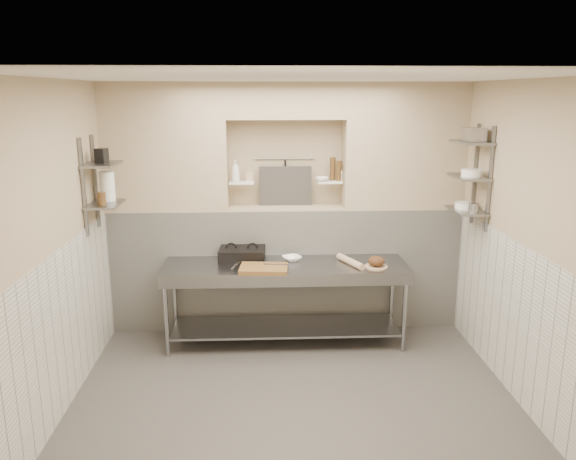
{
  "coord_description": "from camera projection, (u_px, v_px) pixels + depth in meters",
  "views": [
    {
      "loc": [
        -0.27,
        -4.53,
        2.68
      ],
      "look_at": [
        -0.02,
        0.9,
        1.35
      ],
      "focal_mm": 35.0,
      "sensor_mm": 36.0,
      "label": 1
    }
  ],
  "objects": [
    {
      "name": "prep_table",
      "position": [
        285.0,
        287.0,
        6.04
      ],
      "size": [
        2.6,
        0.7,
        0.9
      ],
      "color": "gray",
      "rests_on": "floor"
    },
    {
      "name": "ceiling",
      "position": [
        295.0,
        71.0,
        4.37
      ],
      "size": [
        4.0,
        3.9,
        0.1
      ],
      "primitive_type": "cube",
      "color": "silver",
      "rests_on": "ground"
    },
    {
      "name": "shelf_rail_left_b",
      "position": [
        84.0,
        188.0,
        5.36
      ],
      "size": [
        0.03,
        0.03,
        0.95
      ],
      "primitive_type": "cube",
      "color": "slate",
      "rests_on": "wall_left"
    },
    {
      "name": "utensil_rail",
      "position": [
        285.0,
        158.0,
        6.45
      ],
      "size": [
        0.7,
        0.02,
        0.02
      ],
      "primitive_type": "cylinder",
      "rotation": [
        0.0,
        1.57,
        0.0
      ],
      "color": "gray",
      "rests_on": "wall_back"
    },
    {
      "name": "shelf_rail_right_b",
      "position": [
        490.0,
        180.0,
        5.52
      ],
      "size": [
        0.03,
        0.03,
        1.05
      ],
      "primitive_type": "cube",
      "color": "slate",
      "rests_on": "wall_right"
    },
    {
      "name": "bowl_right_mid",
      "position": [
        472.0,
        173.0,
        5.64
      ],
      "size": [
        0.2,
        0.2,
        0.07
      ],
      "primitive_type": "cylinder",
      "color": "white",
      "rests_on": "wall_shelf_right_mid"
    },
    {
      "name": "floor",
      "position": [
        294.0,
        404.0,
        5.06
      ],
      "size": [
        4.0,
        3.9,
        0.1
      ],
      "primitive_type": "cube",
      "color": "#484440",
      "rests_on": "ground"
    },
    {
      "name": "wall_shelf_right_mid",
      "position": [
        469.0,
        177.0,
        5.71
      ],
      "size": [
        0.3,
        0.5,
        0.02
      ],
      "primitive_type": "cube",
      "color": "slate",
      "rests_on": "wall_right"
    },
    {
      "name": "condiment_c",
      "position": [
        340.0,
        176.0,
        6.36
      ],
      "size": [
        0.07,
        0.07,
        0.12
      ],
      "primitive_type": "cylinder",
      "color": "white",
      "rests_on": "alcove_shelf_right"
    },
    {
      "name": "wall_front",
      "position": [
        318.0,
        359.0,
        2.78
      ],
      "size": [
        4.0,
        0.1,
        2.8
      ],
      "primitive_type": "cube",
      "color": "tan",
      "rests_on": "ground"
    },
    {
      "name": "wall_shelf_left_lower",
      "position": [
        105.0,
        204.0,
        5.61
      ],
      "size": [
        0.3,
        0.5,
        0.02
      ],
      "primitive_type": "cube",
      "color": "slate",
      "rests_on": "wall_left"
    },
    {
      "name": "knife_blade",
      "position": [
        276.0,
        264.0,
        5.83
      ],
      "size": [
        0.26,
        0.07,
        0.01
      ],
      "primitive_type": "cube",
      "rotation": [
        0.0,
        0.0,
        -0.14
      ],
      "color": "gray",
      "rests_on": "cutting_board"
    },
    {
      "name": "wall_right",
      "position": [
        533.0,
        247.0,
        4.81
      ],
      "size": [
        0.1,
        3.9,
        2.8
      ],
      "primitive_type": "cube",
      "color": "tan",
      "rests_on": "ground"
    },
    {
      "name": "bowl_right",
      "position": [
        465.0,
        206.0,
        5.82
      ],
      "size": [
        0.21,
        0.21,
        0.06
      ],
      "primitive_type": "cylinder",
      "color": "white",
      "rests_on": "wall_shelf_right_lower"
    },
    {
      "name": "bread_loaf",
      "position": [
        376.0,
        261.0,
        5.88
      ],
      "size": [
        0.18,
        0.18,
        0.11
      ],
      "primitive_type": "ellipsoid",
      "color": "#4C2D19",
      "rests_on": "bread_board"
    },
    {
      "name": "condiment_a",
      "position": [
        339.0,
        171.0,
        6.33
      ],
      "size": [
        0.06,
        0.06,
        0.23
      ],
      "primitive_type": "cylinder",
      "color": "#493116",
      "rests_on": "alcove_shelf_right"
    },
    {
      "name": "alcove_shelf_right",
      "position": [
        330.0,
        182.0,
        6.37
      ],
      "size": [
        0.28,
        0.16,
        0.02
      ],
      "primitive_type": "cube",
      "color": "white",
      "rests_on": "backwall_lower"
    },
    {
      "name": "canister_right",
      "position": [
        473.0,
        208.0,
        5.6
      ],
      "size": [
        0.1,
        0.1,
        0.1
      ],
      "primitive_type": "cylinder",
      "color": "gray",
      "rests_on": "wall_shelf_right_lower"
    },
    {
      "name": "wall_shelf_left_upper",
      "position": [
        102.0,
        164.0,
        5.51
      ],
      "size": [
        0.3,
        0.5,
        0.03
      ],
      "primitive_type": "cube",
      "color": "slate",
      "rests_on": "wall_left"
    },
    {
      "name": "alcove_sill",
      "position": [
        286.0,
        207.0,
        6.41
      ],
      "size": [
        1.3,
        0.4,
        0.02
      ],
      "primitive_type": "cube",
      "color": "tan",
      "rests_on": "backwall_lower"
    },
    {
      "name": "jug_left",
      "position": [
        107.0,
        186.0,
        5.69
      ],
      "size": [
        0.15,
        0.15,
        0.3
      ],
      "primitive_type": "cylinder",
      "color": "white",
      "rests_on": "wall_shelf_left_lower"
    },
    {
      "name": "jar_alcove",
      "position": [
        249.0,
        176.0,
        6.32
      ],
      "size": [
        0.07,
        0.07,
        0.11
      ],
      "primitive_type": "cube",
      "color": "tan",
      "rests_on": "alcove_shelf_left"
    },
    {
      "name": "panini_press",
      "position": [
        242.0,
        254.0,
        6.13
      ],
      "size": [
        0.51,
        0.38,
        0.13
      ],
      "rotation": [
        0.0,
        0.0,
        -0.05
      ],
      "color": "black",
      "rests_on": "prep_table"
    },
    {
      "name": "bowl_alcove",
      "position": [
        322.0,
        179.0,
        6.32
      ],
      "size": [
        0.19,
        0.19,
        0.05
      ],
      "primitive_type": "imported",
      "rotation": [
        0.0,
        0.0,
        -0.3
      ],
      "color": "white",
      "rests_on": "alcove_shelf_right"
    },
    {
      "name": "wall_back",
      "position": [
        285.0,
        204.0,
        6.66
      ],
      "size": [
        4.0,
        0.1,
        2.8
      ],
      "primitive_type": "cube",
      "color": "tan",
      "rests_on": "ground"
    },
    {
      "name": "shelf_rail_left_a",
      "position": [
        96.0,
        181.0,
        5.75
      ],
      "size": [
        0.03,
        0.03,
        0.95
      ],
      "primitive_type": "cube",
      "color": "slate",
      "rests_on": "wall_left"
    },
    {
      "name": "wall_shelf_right_upper",
      "position": [
        472.0,
        142.0,
        5.63
      ],
      "size": [
        0.3,
        0.5,
        0.03
      ],
      "primitive_type": "cube",
      "color": "slate",
      "rests_on": "wall_right"
    },
    {
      "name": "condiment_b",
      "position": [
        333.0,
        169.0,
        6.37
      ],
      "size": [
        0.07,
        0.07,
        0.26
      ],
      "primitive_type": "cylinder",
      "color": "#493116",
      "rests_on": "alcove_shelf_right"
    },
    {
      "name": "backwall_lower",
      "position": [
        286.0,
        267.0,
        6.58
      ],
      "size": [
        4.0,
        0.4,
        1.4
      ],
      "primitive_type": "cube",
      "color": "silver",
      "rests_on": "floor"
    },
    {
      "name": "backwall_pillar_right",
      "position": [
        403.0,
        146.0,
        6.31
      ],
      "size": [
        1.35,
        0.4,
        1.4
      ],
      "primitive_type": "cube",
      "color": "tan",
      "rests_on": "backwall_lower"
    },
    {
      "name": "shelf_rail_right_a",
      "position": [
        475.0,
        174.0,
        5.91
      ],
      "size": [
        0.03,
        0.03,
        1.05
      ],
      "primitive_type": "cube",
      "color": "slate",
      "rests_on": "wall_right"
    },
    {
      "name": "mixing_bowl",
      "position": [
        292.0,
        258.0,
        6.12
      ],
      "size": [
        0.26,
        0.26,
        0.05
      ],
      "primitive_type": "imported",
      "rotation": [
        0.0,
        0.0,
        0.4
      ],
      "color": "white",
      "rests_on": "prep_table"
    },
    {
      "name": "box_left_upper",
      "position": [
        102.0,
        156.0,
        5.5
      ],
      "size": [
        0.13,
        0.13,
        0.14
      ],
      "primitive_type": "cube",
      "rotation": [
        0.0,
        0.0,
        -0.29
      ],
      "color": "black",
      "rests_on": "wall_shelf_left_upper"
    },
    {
      "name": "cutting_board",
      "position": [
        264.0,
        269.0,
        5.78
      ],
      "size": [
        0.52,
        0.38,
        0.04
      ],
      "primitive_type": "cube",
      "rotation": [
        0.0,
        0.0,
        -0.09
      ],
      "color": "brown",
      "rests_on": "prep_table"
    },
    {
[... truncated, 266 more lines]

